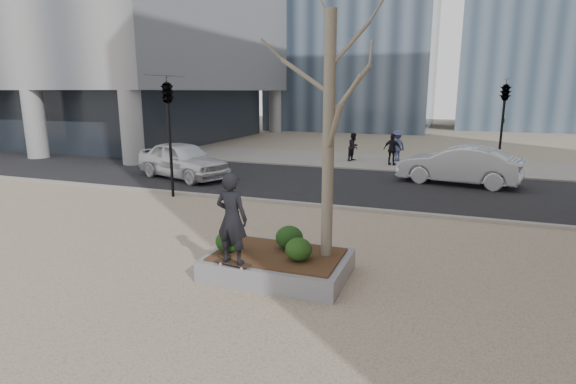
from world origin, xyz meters
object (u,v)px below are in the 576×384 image
(skateboarder, at_px, (232,218))
(police_car, at_px, (183,160))
(planter, at_px, (278,265))
(skateboard, at_px, (233,264))

(skateboarder, distance_m, police_car, 12.37)
(skateboarder, bearing_deg, planter, -121.50)
(planter, relative_size, police_car, 0.61)
(planter, xyz_separation_m, skateboard, (-0.64, -0.88, 0.26))
(skateboard, height_order, police_car, police_car)
(planter, relative_size, skateboard, 3.85)
(planter, relative_size, skateboarder, 1.61)
(skateboarder, xyz_separation_m, police_car, (-7.53, 9.80, -0.60))
(planter, height_order, police_car, police_car)
(planter, bearing_deg, skateboarder, -126.09)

